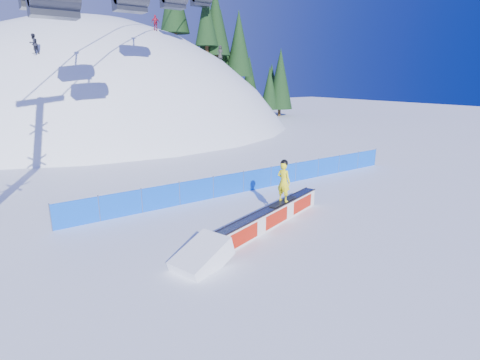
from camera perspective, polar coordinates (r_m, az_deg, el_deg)
ground at (r=18.85m, az=10.97°, el=-4.63°), size 160.00×160.00×0.00m
snow_hill at (r=60.87m, az=-19.66°, el=-9.15°), size 64.00×64.00×64.00m
treeline at (r=63.37m, az=-1.42°, el=19.11°), size 18.69×11.13×20.65m
safety_fence at (r=21.88m, az=2.69°, el=0.12°), size 22.05×0.05×1.30m
rail_box at (r=16.63m, az=4.95°, el=-5.56°), size 7.10×2.79×0.88m
snow_ramp at (r=13.49m, az=-5.81°, el=-12.83°), size 2.43×1.92×1.32m
snowboarder at (r=16.91m, az=6.67°, el=-0.20°), size 1.90×0.92×1.97m
distant_skiers at (r=45.59m, az=-17.79°, el=21.12°), size 22.52×10.58×6.53m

